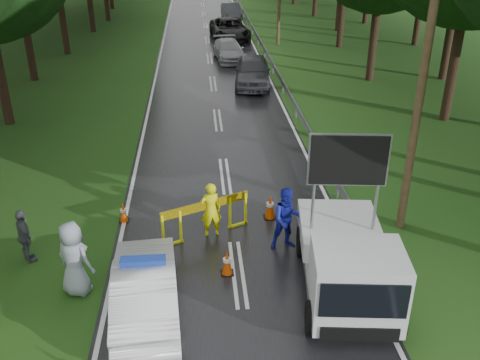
{
  "coord_description": "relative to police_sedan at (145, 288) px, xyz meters",
  "views": [
    {
      "loc": [
        -0.91,
        -11.73,
        8.68
      ],
      "look_at": [
        0.31,
        3.03,
        1.3
      ],
      "focal_mm": 40.0,
      "sensor_mm": 36.0,
      "label": 1
    }
  ],
  "objects": [
    {
      "name": "barrier",
      "position": [
        1.52,
        3.32,
        0.18
      ],
      "size": [
        2.6,
        1.21,
        1.17
      ],
      "rotation": [
        0.0,
        0.0,
        0.42
      ],
      "color": "#EFFA0D",
      "rests_on": "ground"
    },
    {
      "name": "cone_right",
      "position": [
        4.83,
        2.84,
        -0.39
      ],
      "size": [
        0.3,
        0.3,
        0.64
      ],
      "color": "black",
      "rests_on": "ground"
    },
    {
      "name": "road",
      "position": [
        2.32,
        31.34,
        -0.69
      ],
      "size": [
        7.0,
        140.0,
        0.02
      ],
      "primitive_type": "cube",
      "color": "black",
      "rests_on": "ground"
    },
    {
      "name": "cone_center",
      "position": [
        2.03,
        1.34,
        -0.34
      ],
      "size": [
        0.35,
        0.35,
        0.75
      ],
      "color": "black",
      "rests_on": "ground"
    },
    {
      "name": "queue_car_first",
      "position": [
        4.54,
        18.93,
        0.12
      ],
      "size": [
        2.42,
        4.98,
        1.64
      ],
      "primitive_type": "imported",
      "rotation": [
        0.0,
        0.0,
        -0.1
      ],
      "color": "#393A40",
      "rests_on": "ground"
    },
    {
      "name": "ground",
      "position": [
        2.32,
        1.34,
        -0.7
      ],
      "size": [
        160.0,
        160.0,
        0.0
      ],
      "primitive_type": "plane",
      "color": "#184112",
      "rests_on": "ground"
    },
    {
      "name": "queue_car_third",
      "position": [
        4.06,
        31.28,
        0.09
      ],
      "size": [
        3.08,
        5.89,
        1.58
      ],
      "primitive_type": "imported",
      "rotation": [
        0.0,
        0.0,
        0.08
      ],
      "color": "black",
      "rests_on": "ground"
    },
    {
      "name": "queue_car_second",
      "position": [
        3.6,
        24.93,
        -0.06
      ],
      "size": [
        2.21,
        4.56,
        1.28
      ],
      "primitive_type": "imported",
      "rotation": [
        0.0,
        0.0,
        0.1
      ],
      "color": "#97989E",
      "rests_on": "ground"
    },
    {
      "name": "cone_far",
      "position": [
        3.56,
        4.18,
        -0.3
      ],
      "size": [
        0.39,
        0.39,
        0.82
      ],
      "color": "black",
      "rests_on": "ground"
    },
    {
      "name": "guardrail",
      "position": [
        6.02,
        31.0,
        -0.15
      ],
      "size": [
        0.12,
        60.06,
        0.7
      ],
      "color": "gray",
      "rests_on": "ground"
    },
    {
      "name": "officer",
      "position": [
        1.67,
        3.34,
        0.17
      ],
      "size": [
        0.7,
        0.53,
        1.74
      ],
      "primitive_type": "imported",
      "rotation": [
        0.0,
        0.0,
        3.34
      ],
      "color": "#FCFF0D",
      "rests_on": "ground"
    },
    {
      "name": "bystander_right",
      "position": [
        -1.8,
        0.9,
        0.31
      ],
      "size": [
        1.18,
        1.05,
        2.03
      ],
      "primitive_type": "imported",
      "rotation": [
        0.0,
        0.0,
        2.63
      ],
      "color": "#8791A2",
      "rests_on": "ground"
    },
    {
      "name": "queue_car_fourth",
      "position": [
        4.79,
        40.3,
        -0.0
      ],
      "size": [
        1.79,
        4.35,
        1.4
      ],
      "primitive_type": "imported",
      "rotation": [
        0.0,
        0.0,
        0.07
      ],
      "color": "#393B3F",
      "rests_on": "ground"
    },
    {
      "name": "police_sedan",
      "position": [
        0.0,
        0.0,
        0.0
      ],
      "size": [
        1.79,
        4.34,
        1.54
      ],
      "rotation": [
        0.0,
        0.0,
        3.22
      ],
      "color": "silver",
      "rests_on": "ground"
    },
    {
      "name": "civilian",
      "position": [
        3.82,
        2.5,
        0.25
      ],
      "size": [
        0.99,
        0.81,
        1.89
      ],
      "primitive_type": "imported",
      "rotation": [
        0.0,
        0.0,
        0.11
      ],
      "color": "#191FA3",
      "rests_on": "ground"
    },
    {
      "name": "cone_left_mid",
      "position": [
        -1.04,
        4.34,
        -0.38
      ],
      "size": [
        0.32,
        0.32,
        0.67
      ],
      "color": "black",
      "rests_on": "ground"
    },
    {
      "name": "work_truck",
      "position": [
        4.94,
        0.16,
        0.35
      ],
      "size": [
        2.68,
        5.07,
        3.87
      ],
      "rotation": [
        0.0,
        0.0,
        -0.12
      ],
      "color": "gray",
      "rests_on": "ground"
    },
    {
      "name": "bystander_mid",
      "position": [
        -3.44,
        2.4,
        0.1
      ],
      "size": [
        0.84,
        1.0,
        1.61
      ],
      "primitive_type": "imported",
      "rotation": [
        0.0,
        0.0,
        2.14
      ],
      "color": "#45494D",
      "rests_on": "ground"
    },
    {
      "name": "utility_pole_near",
      "position": [
        7.52,
        3.34,
        4.36
      ],
      "size": [
        1.4,
        0.24,
        10.0
      ],
      "color": "#473120",
      "rests_on": "ground"
    }
  ]
}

